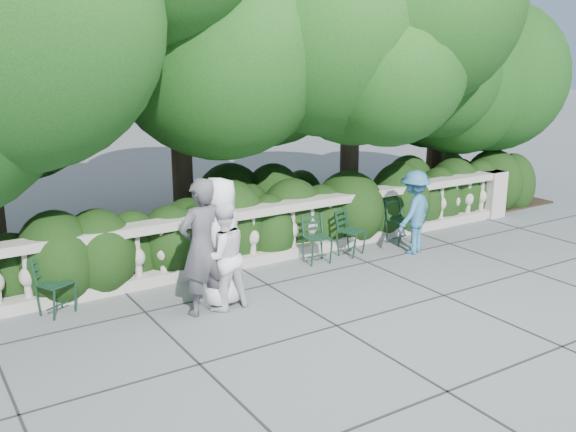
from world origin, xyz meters
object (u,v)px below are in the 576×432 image
person_older_blue (414,212)px  chair_e (321,265)px  chair_f (405,245)px  person_businessman (220,242)px  chair_b (65,316)px  chair_d (358,256)px  person_casual_man (222,256)px  chair_c (214,288)px  person_woman_grey (202,247)px

person_older_blue → chair_e: bearing=-31.8°
chair_f → person_businessman: 4.36m
chair_b → chair_e: (4.22, -0.16, 0.00)m
chair_b → chair_d: bearing=-26.8°
chair_d → person_casual_man: (-3.07, -0.80, 0.78)m
chair_e → person_older_blue: 1.98m
chair_b → person_older_blue: size_ratio=0.56×
person_businessman → person_older_blue: (3.99, 0.29, -0.18)m
chair_d → chair_e: bearing=159.6°
chair_b → chair_d: (5.05, -0.12, 0.00)m
chair_b → chair_d: size_ratio=1.00×
chair_c → person_casual_man: person_casual_man is taller
chair_e → person_older_blue: person_older_blue is taller
person_casual_man → person_woman_grey: bearing=-4.7°
chair_d → person_woman_grey: 3.59m
chair_b → chair_c: same height
chair_d → person_woman_grey: size_ratio=0.44×
chair_f → person_casual_man: size_ratio=0.54×
chair_d → person_woman_grey: (-3.37, -0.79, 0.96)m
chair_d → chair_f: 1.18m
chair_d → person_casual_man: size_ratio=0.54×
chair_d → person_woman_grey: person_woman_grey is taller
chair_b → person_woman_grey: (1.68, -0.91, 0.96)m
chair_f → person_businessman: person_businessman is taller
person_businessman → person_casual_man: size_ratio=1.20×
chair_d → chair_b: bearing=155.7°
chair_d → person_woman_grey: bearing=170.2°
chair_f → chair_b: bearing=174.8°
chair_c → person_older_blue: 3.90m
chair_f → person_woman_grey: size_ratio=0.44×
chair_e → person_casual_man: size_ratio=0.54×
chair_f → person_older_blue: size_ratio=0.56×
person_businessman → person_casual_man: person_businessman is taller
person_woman_grey → chair_f: bearing=178.3°
chair_c → chair_e: size_ratio=1.00×
person_businessman → person_older_blue: bearing=161.6°
chair_e → person_woman_grey: bearing=-157.2°
person_older_blue → chair_d: bearing=-41.7°
person_older_blue → person_casual_man: bearing=-15.6°
person_woman_grey → person_casual_man: size_ratio=1.23×
chair_b → chair_e: same height
chair_f → chair_c: bearing=176.5°
person_businessman → person_woman_grey: person_woman_grey is taller
chair_f → chair_e: bearing=178.3°
chair_e → person_casual_man: person_casual_man is taller
chair_d → person_older_blue: (0.97, -0.35, 0.75)m
person_older_blue → chair_f: bearing=-138.7°
chair_e → chair_f: same height
chair_d → person_businessman: (-3.01, -0.64, 0.93)m
person_casual_man → chair_e: bearing=-163.7°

